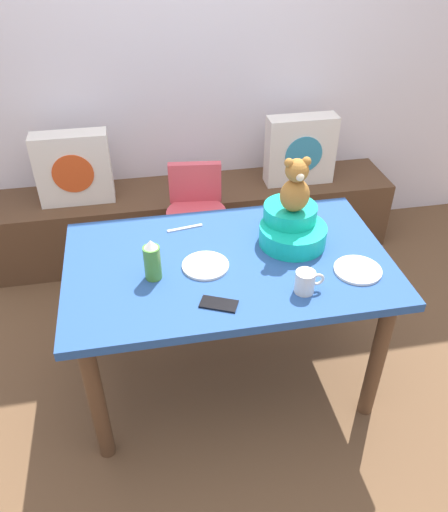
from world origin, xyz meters
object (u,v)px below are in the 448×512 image
object	(u,v)px
infant_seat_teal	(292,227)
dinner_plate_far	(358,270)
highchair	(196,216)
cell_phone	(219,304)
dinner_plate_near	(205,266)
dining_table	(228,279)
teddy_bear	(296,186)
coffee_mug	(306,282)
pillow_floral_left	(74,168)
book_stack	(195,184)
pillow_floral_right	(300,150)
ketchup_bottle	(152,260)

from	to	relation	value
infant_seat_teal	dinner_plate_far	bearing A→B (deg)	-52.21
highchair	cell_phone	distance (m)	1.04
dinner_plate_near	dining_table	bearing A→B (deg)	15.41
teddy_bear	cell_phone	bearing A→B (deg)	-137.05
highchair	coffee_mug	size ratio (longest dim) A/B	6.58
highchair	infant_seat_teal	bearing A→B (deg)	-61.45
pillow_floral_left	dinner_plate_far	distance (m)	1.82
dining_table	dinner_plate_far	bearing A→B (deg)	-18.83
dinner_plate_far	book_stack	bearing A→B (deg)	110.67
teddy_bear	dinner_plate_near	xyz separation A→B (m)	(-0.41, -0.12, -0.27)
book_stack	dinner_plate_near	world-z (taller)	dinner_plate_near
pillow_floral_right	dinner_plate_far	xyz separation A→B (m)	(-0.18, -1.33, 0.07)
book_stack	dinner_plate_near	xyz separation A→B (m)	(-0.11, -1.20, 0.25)
dining_table	highchair	world-z (taller)	highchair
teddy_bear	ketchup_bottle	distance (m)	0.68
pillow_floral_right	teddy_bear	distance (m)	1.18
ketchup_bottle	dinner_plate_far	xyz separation A→B (m)	(0.84, -0.12, -0.08)
book_stack	dining_table	world-z (taller)	dining_table
pillow_floral_right	dinner_plate_far	size ratio (longest dim) A/B	2.20
pillow_floral_left	dinner_plate_far	world-z (taller)	pillow_floral_left
pillow_floral_right	dinner_plate_near	world-z (taller)	pillow_floral_right
dinner_plate_near	dinner_plate_far	world-z (taller)	same
ketchup_bottle	dinner_plate_far	distance (m)	0.86
pillow_floral_right	highchair	size ratio (longest dim) A/B	0.56
dining_table	ketchup_bottle	world-z (taller)	ketchup_bottle
ketchup_bottle	dining_table	bearing A→B (deg)	10.44
highchair	dinner_plate_near	world-z (taller)	highchair
cell_phone	coffee_mug	bearing A→B (deg)	-63.03
infant_seat_teal	highchair	bearing A→B (deg)	118.55
ketchup_bottle	infant_seat_teal	bearing A→B (deg)	13.73
pillow_floral_right	dining_table	size ratio (longest dim) A/B	0.31
coffee_mug	dinner_plate_far	distance (m)	0.28
dining_table	dinner_plate_far	distance (m)	0.56
ketchup_bottle	coffee_mug	bearing A→B (deg)	-18.93
pillow_floral_left	cell_phone	xyz separation A→B (m)	(0.63, -1.43, 0.06)
pillow_floral_right	infant_seat_teal	size ratio (longest dim) A/B	1.33
dinner_plate_far	cell_phone	size ratio (longest dim) A/B	1.39
pillow_floral_left	cell_phone	size ratio (longest dim) A/B	3.06
highchair	ketchup_bottle	size ratio (longest dim) A/B	4.27
pillow_floral_left	book_stack	bearing A→B (deg)	1.65
highchair	coffee_mug	bearing A→B (deg)	-73.22
pillow_floral_right	pillow_floral_left	bearing A→B (deg)	180.00
dining_table	dinner_plate_far	size ratio (longest dim) A/B	6.99
coffee_mug	pillow_floral_right	bearing A→B (deg)	72.89
dinner_plate_near	infant_seat_teal	bearing A→B (deg)	16.68
pillow_floral_right	dining_table	bearing A→B (deg)	-121.07
dinner_plate_near	book_stack	bearing A→B (deg)	84.60
dining_table	teddy_bear	xyz separation A→B (m)	(0.31, 0.09, 0.38)
infant_seat_teal	dinner_plate_near	distance (m)	0.44
cell_phone	pillow_floral_left	bearing A→B (deg)	47.81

